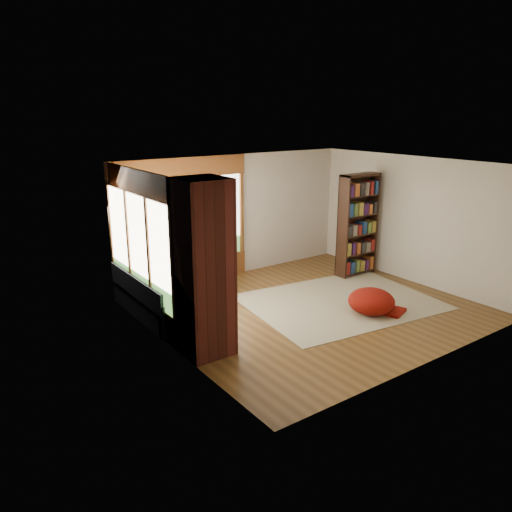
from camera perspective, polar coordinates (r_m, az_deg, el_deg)
floor at (r=9.19m, az=6.27°, el=-5.98°), size 5.50×5.50×0.00m
ceiling at (r=8.56m, az=6.81°, el=10.34°), size 5.50×5.50×0.00m
wall_back at (r=10.72m, az=-2.43°, el=4.61°), size 5.50×0.04×2.60m
wall_front at (r=7.21m, az=19.89°, el=-2.26°), size 5.50×0.04×2.60m
wall_left at (r=7.30m, az=-9.79°, el=-1.26°), size 0.04×5.00×2.60m
wall_right at (r=10.78m, az=17.52°, el=3.93°), size 0.04×5.00×2.60m
windows_back at (r=10.10m, az=-8.06°, el=4.02°), size 2.82×0.10×1.90m
windows_left at (r=8.36m, az=-13.24°, el=1.15°), size 0.10×2.62×1.90m
roller_blind at (r=9.03m, az=-15.26°, el=4.74°), size 0.03×0.72×0.90m
brick_chimney at (r=7.16m, az=-6.04°, el=-1.47°), size 0.70×0.70×2.60m
sectional_sofa at (r=9.40m, az=-9.69°, el=-3.65°), size 2.20×2.20×0.80m
area_rug at (r=9.56m, az=9.60°, el=-5.19°), size 3.70×3.01×0.01m
bookshelf at (r=10.95m, az=11.56°, el=3.48°), size 0.94×0.31×2.20m
pouf at (r=9.10m, az=13.05°, el=-4.98°), size 1.08×1.08×0.44m
dog_tan at (r=9.26m, az=-7.72°, el=-0.66°), size 0.99×0.69×0.51m
dog_brindle at (r=8.50m, az=-9.40°, el=-2.72°), size 0.59×0.79×0.40m
throw_pillows at (r=9.33m, az=-9.50°, el=-0.62°), size 1.98×1.68×0.45m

